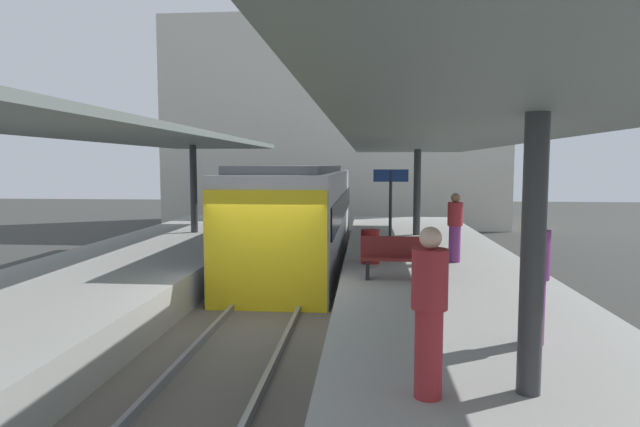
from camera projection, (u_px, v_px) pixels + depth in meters
The scene contains 16 objects.
ground_plane at pixel (259, 331), 10.80m from camera, with size 80.00×80.00×0.00m, color #383835.
platform_left at pixel (76, 303), 11.08m from camera, with size 4.40×28.00×1.00m, color #9E9E99.
platform_right at pixel (452, 312), 10.43m from camera, with size 4.40×28.00×1.00m, color #9E9E99.
track_ballast at pixel (259, 327), 10.79m from camera, with size 3.20×28.00×0.20m, color #59544C.
rail_near_side at pixel (223, 317), 10.84m from camera, with size 0.08×28.00×0.14m, color slate.
rail_far_side at pixel (294, 319), 10.71m from camera, with size 0.08×28.00×0.14m, color slate.
commuter_train at pixel (301, 214), 17.73m from camera, with size 2.78×12.77×3.10m.
canopy_left at pixel (103, 133), 12.15m from camera, with size 4.18×21.00×3.16m.
canopy_right at pixel (445, 139), 11.51m from camera, with size 4.18×21.00×3.00m.
platform_bench at pixel (395, 256), 11.02m from camera, with size 1.40×0.41×0.86m.
platform_sign at pixel (391, 192), 13.99m from camera, with size 0.90×0.08×2.21m.
litter_bin at pixel (370, 246), 12.78m from camera, with size 0.44×0.44×0.80m, color maroon.
passenger_near_bench at pixel (455, 226), 12.90m from camera, with size 0.36×0.36×1.66m.
passenger_mid_platform at pixel (535, 276), 6.97m from camera, with size 0.36×0.36×1.71m.
passenger_far_end at pixel (429, 310), 5.34m from camera, with size 0.36×0.36×1.72m.
station_building_backdrop at pixel (336, 126), 30.12m from camera, with size 18.00×6.00×11.00m, color beige.
Camera 1 is at (2.14, -10.40, 3.32)m, focal length 30.31 mm.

